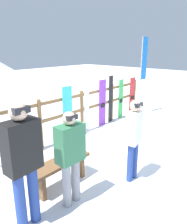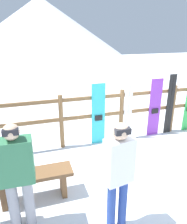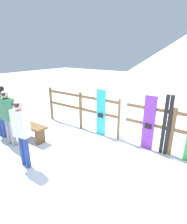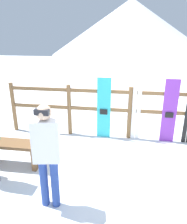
# 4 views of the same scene
# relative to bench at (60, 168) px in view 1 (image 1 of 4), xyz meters

# --- Properties ---
(ground_plane) EXTENTS (40.00, 40.00, 0.00)m
(ground_plane) POSITION_rel_bench_xyz_m (2.16, -0.18, -0.36)
(ground_plane) COLOR white
(fence) EXTENTS (5.93, 0.10, 1.26)m
(fence) POSITION_rel_bench_xyz_m (2.16, 1.54, 0.39)
(fence) COLOR brown
(fence) RESTS_ON ground
(bench) EXTENTS (1.21, 0.36, 0.49)m
(bench) POSITION_rel_bench_xyz_m (0.00, 0.00, 0.00)
(bench) COLOR brown
(bench) RESTS_ON ground
(person_white) EXTENTS (0.39, 0.26, 1.56)m
(person_white) POSITION_rel_bench_xyz_m (1.04, -0.88, 0.57)
(person_white) COLOR navy
(person_white) RESTS_ON ground
(person_plaid_green) EXTENTS (0.45, 0.26, 1.55)m
(person_plaid_green) POSITION_rel_bench_xyz_m (-0.18, -0.49, 0.53)
(person_plaid_green) COLOR gray
(person_plaid_green) RESTS_ON ground
(person_black) EXTENTS (0.48, 0.28, 1.80)m
(person_black) POSITION_rel_bench_xyz_m (-0.90, -0.37, 0.69)
(person_black) COLOR navy
(person_black) RESTS_ON ground
(snowboard_cyan) EXTENTS (0.32, 0.06, 1.46)m
(snowboard_cyan) POSITION_rel_bench_xyz_m (1.56, 1.48, 0.37)
(snowboard_cyan) COLOR #2DBFCC
(snowboard_cyan) RESTS_ON ground
(ski_pair_white) EXTENTS (0.19, 0.02, 1.60)m
(ski_pair_white) POSITION_rel_bench_xyz_m (2.31, 1.48, 0.45)
(ski_pair_white) COLOR white
(ski_pair_white) RESTS_ON ground
(snowboard_purple) EXTENTS (0.31, 0.06, 1.48)m
(snowboard_purple) POSITION_rel_bench_xyz_m (3.04, 1.48, 0.38)
(snowboard_purple) COLOR purple
(snowboard_purple) RESTS_ON ground
(ski_pair_black) EXTENTS (0.19, 0.02, 1.56)m
(ski_pair_black) POSITION_rel_bench_xyz_m (3.48, 1.48, 0.43)
(ski_pair_black) COLOR black
(ski_pair_black) RESTS_ON ground
(snowboard_green) EXTENTS (0.24, 0.06, 1.37)m
(snowboard_green) POSITION_rel_bench_xyz_m (4.07, 1.48, 0.33)
(snowboard_green) COLOR green
(snowboard_green) RESTS_ON ground
(snowboard_red) EXTENTS (0.25, 0.08, 1.37)m
(snowboard_red) POSITION_rel_bench_xyz_m (4.81, 1.48, 0.32)
(snowboard_red) COLOR red
(snowboard_red) RESTS_ON ground
(rental_flag) EXTENTS (0.40, 0.04, 2.79)m
(rental_flag) POSITION_rel_bench_xyz_m (4.93, 1.16, 1.43)
(rental_flag) COLOR #99999E
(rental_flag) RESTS_ON ground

